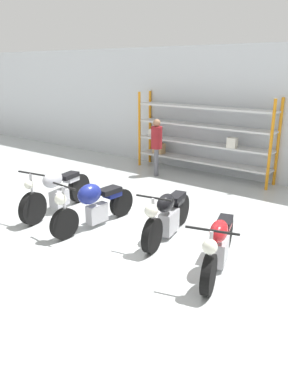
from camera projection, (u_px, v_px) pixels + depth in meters
The scene contains 8 objects.
ground_plane at pixel (131, 231), 7.23m from camera, with size 30.00×30.00×0.00m, color #B2B7B7.
back_wall at pixel (242, 114), 10.24m from camera, with size 30.00×0.08×3.60m.
shelving_rack at pixel (200, 135), 10.79m from camera, with size 4.26×0.63×2.30m.
motorcycle_silver at pixel (57, 191), 8.06m from camera, with size 0.70×2.17×1.07m.
motorcycle_blue at pixel (93, 204), 7.28m from camera, with size 0.63×2.09×1.03m.
motorcycle_black at pixel (167, 215), 6.86m from camera, with size 0.70×1.97×0.99m.
motorcycle_red at pixel (219, 244), 5.78m from camera, with size 0.92×2.05×0.96m.
person_browsing at pixel (157, 143), 10.72m from camera, with size 0.45×0.45×1.63m.
Camera 1 is at (4.24, -5.08, 3.03)m, focal length 35.00 mm.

